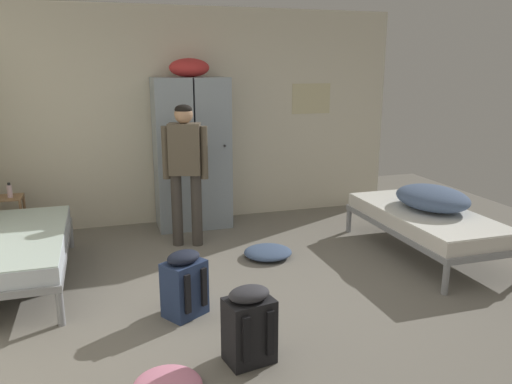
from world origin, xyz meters
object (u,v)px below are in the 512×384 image
Objects in this scene: bedding_heap at (432,198)px; person_traveler at (185,162)px; bed_right at (425,220)px; clothes_pile_denim at (268,252)px; backpack_black at (249,326)px; shelf_unit at (6,216)px; backpack_navy at (184,285)px; locker_bank at (192,150)px; lotion_bottle at (10,191)px; bed_left_rear at (15,246)px.

person_traveler is (-2.48, 0.99, 0.34)m from bedding_heap.
bed_right is 1.72m from clothes_pile_denim.
bed_right is 0.25m from bedding_heap.
clothes_pile_denim is (0.75, 1.80, -0.20)m from backpack_black.
person_traveler is at bearing -16.44° from shelf_unit.
bed_right is at bearing 12.54° from backpack_navy.
backpack_black is (-0.20, -3.13, -0.71)m from locker_bank.
clothes_pile_denim is (-1.64, 0.40, -0.33)m from bed_right.
backpack_navy is 0.85m from backpack_black.
clothes_pile_denim is (0.55, -1.33, -0.91)m from locker_bank.
shelf_unit is 4.61m from bed_right.
shelf_unit is 0.31m from lotion_bottle.
locker_bank reaches higher than shelf_unit.
clothes_pile_denim is at bearing 67.50° from backpack_black.
locker_bank is at bearing 112.43° from clothes_pile_denim.
bedding_heap reaches higher than shelf_unit.
bedding_heap is 0.56× the size of person_traveler.
backpack_black is at bearing -57.76° from lotion_bottle.
shelf_unit is 2.74m from backpack_navy.
bed_left_rear is at bearing 174.76° from bedding_heap.
person_traveler is (-0.20, -0.70, -0.01)m from locker_bank.
clothes_pile_denim is (2.43, -0.02, -0.33)m from bed_left_rear.
lotion_bottle is (-4.25, 1.57, 0.26)m from bed_right.
bed_left_rear is 1.72m from backpack_navy.
locker_bank is at bearing 74.03° from person_traveler.
shelf_unit reaches higher than clothes_pile_denim.
person_traveler is 2.53m from backpack_black.
person_traveler is at bearing 158.21° from bedding_heap.
bed_right is 11.35× the size of lotion_bottle.
backpack_navy is at bearing -167.46° from bed_right.
locker_bank is at bearing 4.59° from lotion_bottle.
shelf_unit is at bearing 155.85° from clothes_pile_denim.
shelf_unit is (-2.14, -0.13, -0.62)m from locker_bank.
locker_bank reaches higher than person_traveler.
bedding_heap is (4.17, -0.38, 0.23)m from bed_left_rear.
bed_right reaches higher than clothes_pile_denim.
lotion_bottle is 0.30× the size of backpack_black.
shelf_unit is 0.36× the size of person_traveler.
locker_bank is 3.22m from backpack_black.
person_traveler is (1.94, -0.57, 0.61)m from shelf_unit.
shelf_unit is at bearing 150.26° from lotion_bottle.
backpack_navy is (1.55, -2.17, -0.38)m from lotion_bottle.
lotion_bottle is at bearing 159.76° from bed_right.
bed_right is at bearing 30.33° from backpack_black.
locker_bank is 3.63× the size of shelf_unit.
shelf_unit is at bearing -176.63° from locker_bank.
bedding_heap is 2.70m from person_traveler.
person_traveler is 2.88× the size of backpack_navy.
person_traveler is (1.69, 0.61, 0.57)m from bed_left_rear.
lotion_bottle is at bearing -29.74° from shelf_unit.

